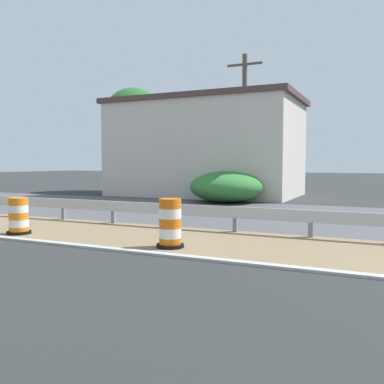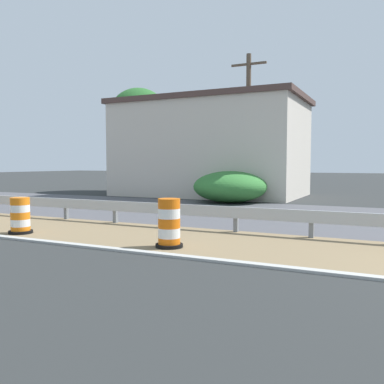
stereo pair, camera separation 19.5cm
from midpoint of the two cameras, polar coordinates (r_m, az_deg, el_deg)
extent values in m
cube|color=#ADB2B7|center=(10.91, 20.74, -3.42)|extent=(0.08, 49.05, 0.32)
cube|color=slate|center=(11.13, 15.48, -4.21)|extent=(0.12, 0.12, 0.70)
cube|color=slate|center=(11.63, 5.48, -3.74)|extent=(0.12, 0.12, 0.70)
cube|color=slate|center=(12.45, -3.44, -3.22)|extent=(0.12, 0.12, 0.70)
cube|color=slate|center=(13.54, -11.10, -2.71)|extent=(0.12, 0.12, 0.70)
cube|color=slate|center=(14.82, -17.52, -2.25)|extent=(0.12, 0.12, 0.70)
cube|color=slate|center=(16.26, -22.85, -1.84)|extent=(0.12, 0.12, 0.70)
cylinder|color=orange|center=(9.50, -3.59, -6.92)|extent=(0.50, 0.50, 0.22)
cylinder|color=white|center=(9.47, -3.60, -5.60)|extent=(0.50, 0.50, 0.22)
cylinder|color=orange|center=(9.43, -3.60, -4.27)|extent=(0.50, 0.50, 0.22)
cylinder|color=white|center=(9.40, -3.61, -2.93)|extent=(0.50, 0.50, 0.22)
cylinder|color=orange|center=(9.38, -3.61, -1.58)|extent=(0.50, 0.50, 0.22)
cylinder|color=black|center=(9.52, -3.59, -7.34)|extent=(0.63, 0.63, 0.08)
cylinder|color=orange|center=(12.23, -23.03, -4.85)|extent=(0.51, 0.51, 0.20)
cylinder|color=white|center=(12.21, -23.05, -3.94)|extent=(0.51, 0.51, 0.20)
cylinder|color=orange|center=(12.18, -23.08, -3.03)|extent=(0.51, 0.51, 0.20)
cylinder|color=white|center=(12.16, -23.10, -2.11)|extent=(0.51, 0.51, 0.20)
cylinder|color=orange|center=(12.14, -23.13, -1.19)|extent=(0.51, 0.51, 0.20)
cylinder|color=black|center=(12.24, -23.02, -5.12)|extent=(0.63, 0.63, 0.08)
cube|color=beige|center=(24.94, 1.75, 5.71)|extent=(6.32, 10.54, 5.35)
cube|color=#4C3833|center=(25.18, 1.76, 12.14)|extent=(6.58, 10.97, 0.30)
cylinder|color=brown|center=(21.28, 6.90, 8.65)|extent=(0.24, 0.24, 7.32)
cube|color=brown|center=(21.77, 6.98, 16.96)|extent=(0.12, 1.80, 0.10)
ellipsoid|color=#337533|center=(20.34, 4.45, 0.72)|extent=(3.57, 3.57, 1.53)
cylinder|color=brown|center=(28.53, -8.10, 3.74)|extent=(0.36, 0.36, 3.65)
ellipsoid|color=#286028|center=(28.72, -8.17, 10.50)|extent=(3.87, 3.87, 3.49)
camera|label=1|loc=(0.10, -90.53, -0.04)|focal=38.96mm
camera|label=2|loc=(0.10, 89.47, 0.04)|focal=38.96mm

